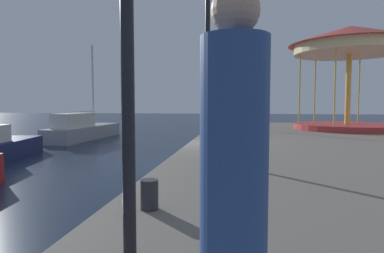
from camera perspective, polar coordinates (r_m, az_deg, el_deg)
ground_plane at (r=12.39m, az=-0.33°, el=-6.32°), size 120.00×120.00×0.00m
quay_dock at (r=12.90m, az=27.60°, el=-4.57°), size 12.19×26.31×0.80m
sailboat_grey at (r=21.48m, az=-18.30°, el=-0.47°), size 1.88×6.99×6.01m
carousel at (r=20.12m, az=25.46°, el=11.49°), size 6.39×6.39×5.57m
lamp_post_mid_promenade at (r=8.31m, az=2.72°, el=15.27°), size 0.36×0.36×4.47m
lamp_post_far_end at (r=18.70m, az=7.68°, el=8.95°), size 0.36×0.36×4.48m
bollard_north at (r=17.06m, az=4.43°, el=-0.12°), size 0.24×0.24×0.40m
bollard_center at (r=4.56m, az=-7.34°, el=-11.54°), size 0.24×0.24×0.40m
bollard_south at (r=17.16m, az=4.11°, el=-0.09°), size 0.24×0.24×0.40m
person_far_corner at (r=1.71m, az=7.17°, el=-12.45°), size 0.34×0.34×1.98m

